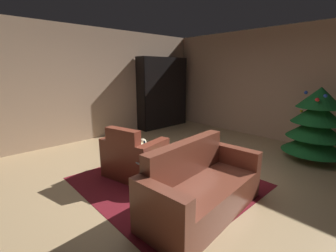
{
  "coord_description": "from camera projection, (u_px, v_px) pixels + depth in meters",
  "views": [
    {
      "loc": [
        2.44,
        -2.42,
        1.72
      ],
      "look_at": [
        -0.31,
        0.12,
        0.8
      ],
      "focal_mm": 24.74,
      "sensor_mm": 36.0,
      "label": 1
    }
  ],
  "objects": [
    {
      "name": "wall_back",
      "position": [
        274.0,
        85.0,
        5.66
      ],
      "size": [
        6.21,
        0.06,
        2.71
      ],
      "primitive_type": "cube",
      "color": "tan",
      "rests_on": "ground"
    },
    {
      "name": "wall_left",
      "position": [
        87.0,
        85.0,
        5.62
      ],
      "size": [
        0.06,
        6.82,
        2.71
      ],
      "primitive_type": "cube",
      "color": "tan",
      "rests_on": "ground"
    },
    {
      "name": "bottle_on_table",
      "position": [
        145.0,
        150.0,
        3.56
      ],
      "size": [
        0.07,
        0.07,
        0.24
      ],
      "color": "navy",
      "rests_on": "coffee_table"
    },
    {
      "name": "decorated_tree",
      "position": [
        316.0,
        124.0,
        4.37
      ],
      "size": [
        1.11,
        1.11,
        1.41
      ],
      "color": "brown",
      "rests_on": "ground"
    },
    {
      "name": "book_stack_on_table",
      "position": [
        158.0,
        154.0,
        3.48
      ],
      "size": [
        0.24,
        0.19,
        0.12
      ],
      "color": "#BC3C26",
      "rests_on": "coffee_table"
    },
    {
      "name": "area_rug",
      "position": [
        167.0,
        182.0,
        3.64
      ],
      "size": [
        2.48,
        2.31,
        0.01
      ],
      "primitive_type": "cube",
      "color": "maroon",
      "rests_on": "ground"
    },
    {
      "name": "armchair_red",
      "position": [
        134.0,
        159.0,
        3.77
      ],
      "size": [
        1.05,
        0.86,
        0.86
      ],
      "color": "brown",
      "rests_on": "ground"
    },
    {
      "name": "coffee_table",
      "position": [
        158.0,
        158.0,
        3.56
      ],
      "size": [
        0.78,
        0.78,
        0.43
      ],
      "color": "black",
      "rests_on": "ground"
    },
    {
      "name": "ground_plane",
      "position": [
        175.0,
        179.0,
        3.75
      ],
      "size": [
        8.05,
        8.05,
        0.0
      ],
      "primitive_type": "plane",
      "color": "tan"
    },
    {
      "name": "couch_red",
      "position": [
        201.0,
        189.0,
        2.84
      ],
      "size": [
        0.89,
        1.76,
        0.86
      ],
      "color": "brown",
      "rests_on": "ground"
    },
    {
      "name": "bookshelf_unit",
      "position": [
        166.0,
        93.0,
        7.05
      ],
      "size": [
        0.4,
        1.65,
        2.07
      ],
      "color": "black",
      "rests_on": "ground"
    }
  ]
}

